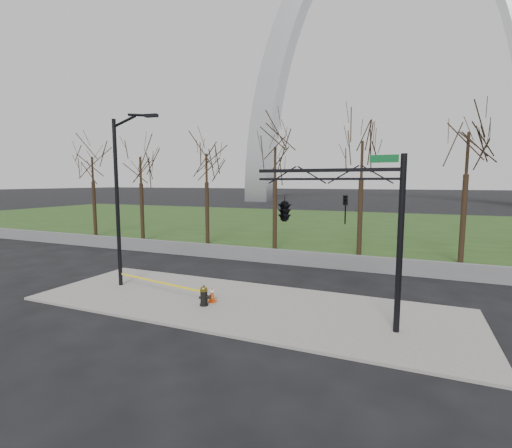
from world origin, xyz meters
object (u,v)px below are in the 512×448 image
at_px(traffic_cone, 212,294).
at_px(street_light, 121,190).
at_px(traffic_signal_mast, 305,209).
at_px(fire_hydrant, 204,296).

xyz_separation_m(traffic_cone, street_light, (-5.15, 0.50, 4.27)).
bearing_deg(traffic_signal_mast, traffic_cone, 178.05).
relative_size(fire_hydrant, street_light, 0.10).
xyz_separation_m(street_light, traffic_signal_mast, (9.13, -0.70, -0.55)).
height_order(fire_hydrant, traffic_signal_mast, traffic_signal_mast).
relative_size(fire_hydrant, traffic_cone, 1.31).
bearing_deg(traffic_cone, traffic_signal_mast, -2.87).
bearing_deg(traffic_signal_mast, fire_hydrant, -174.55).
relative_size(street_light, traffic_signal_mast, 1.37).
relative_size(fire_hydrant, traffic_signal_mast, 0.14).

